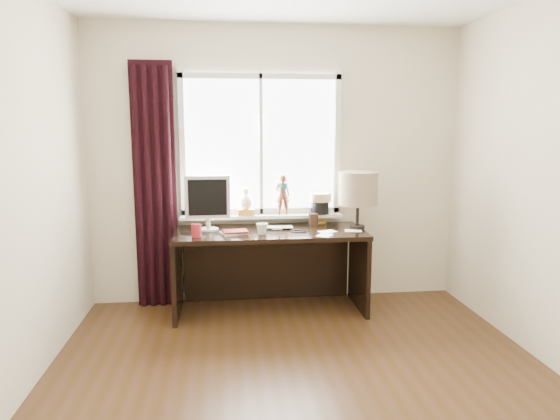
{
  "coord_description": "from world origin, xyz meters",
  "views": [
    {
      "loc": [
        -0.49,
        -2.72,
        1.67
      ],
      "look_at": [
        -0.05,
        1.25,
        1.0
      ],
      "focal_mm": 32.0,
      "sensor_mm": 36.0,
      "label": 1
    }
  ],
  "objects": [
    {
      "name": "mug",
      "position": [
        -0.18,
        1.49,
        0.8
      ],
      "size": [
        0.12,
        0.12,
        0.1
      ],
      "primitive_type": "imported",
      "rotation": [
        0.0,
        0.0,
        0.28
      ],
      "color": "white",
      "rests_on": "desk"
    },
    {
      "name": "desk",
      "position": [
        -0.1,
        1.73,
        0.51
      ],
      "size": [
        1.7,
        0.7,
        0.75
      ],
      "color": "black",
      "rests_on": "floor"
    },
    {
      "name": "monitor",
      "position": [
        -0.65,
        1.71,
        1.03
      ],
      "size": [
        0.4,
        0.18,
        0.49
      ],
      "color": "beige",
      "rests_on": "desk"
    },
    {
      "name": "floor",
      "position": [
        0.0,
        0.0,
        0.0
      ],
      "size": [
        3.5,
        4.0,
        0.0
      ],
      "primitive_type": "cube",
      "color": "#432918",
      "rests_on": "ground"
    },
    {
      "name": "wall_back",
      "position": [
        0.0,
        2.0,
        1.3
      ],
      "size": [
        3.5,
        0.0,
        2.6
      ],
      "primitive_type": "cube",
      "rotation": [
        1.57,
        0.0,
        0.0
      ],
      "color": "beige",
      "rests_on": "ground"
    },
    {
      "name": "icon_frame",
      "position": [
        0.42,
        1.92,
        0.81
      ],
      "size": [
        0.1,
        0.03,
        0.13
      ],
      "color": "gold",
      "rests_on": "desk"
    },
    {
      "name": "window",
      "position": [
        -0.12,
        1.95,
        1.31
      ],
      "size": [
        1.52,
        0.21,
        1.4
      ],
      "color": "white",
      "rests_on": "ground"
    },
    {
      "name": "notebook_stack",
      "position": [
        -0.42,
        1.52,
        0.77
      ],
      "size": [
        0.26,
        0.22,
        0.03
      ],
      "color": "beige",
      "rests_on": "desk"
    },
    {
      "name": "laptop",
      "position": [
        -0.03,
        1.7,
        0.76
      ],
      "size": [
        0.31,
        0.21,
        0.02
      ],
      "primitive_type": "imported",
      "rotation": [
        0.0,
        0.0,
        -0.08
      ],
      "color": "silver",
      "rests_on": "desk"
    },
    {
      "name": "desk_cables",
      "position": [
        0.13,
        1.6,
        0.75
      ],
      "size": [
        0.24,
        0.27,
        0.01
      ],
      "color": "black",
      "rests_on": "desk"
    },
    {
      "name": "table_lamp",
      "position": [
        0.7,
        1.63,
        1.11
      ],
      "size": [
        0.35,
        0.35,
        0.52
      ],
      "color": "black",
      "rests_on": "desk"
    },
    {
      "name": "red_cup",
      "position": [
        -0.74,
        1.45,
        0.8
      ],
      "size": [
        0.08,
        0.08,
        0.11
      ],
      "primitive_type": "cylinder",
      "color": "maroon",
      "rests_on": "desk"
    },
    {
      "name": "curtain",
      "position": [
        -1.13,
        1.91,
        1.12
      ],
      "size": [
        0.38,
        0.09,
        2.25
      ],
      "color": "black",
      "rests_on": "floor"
    },
    {
      "name": "brush_holder",
      "position": [
        0.33,
        1.8,
        0.81
      ],
      "size": [
        0.09,
        0.09,
        0.25
      ],
      "color": "black",
      "rests_on": "desk"
    },
    {
      "name": "loose_papers",
      "position": [
        0.47,
        1.48,
        0.75
      ],
      "size": [
        0.46,
        0.32,
        0.0
      ],
      "color": "white",
      "rests_on": "desk"
    },
    {
      "name": "wall_front",
      "position": [
        0.0,
        -2.0,
        1.3
      ],
      "size": [
        3.5,
        0.0,
        2.6
      ],
      "primitive_type": "cube",
      "rotation": [
        1.57,
        0.0,
        0.0
      ],
      "color": "beige",
      "rests_on": "ground"
    }
  ]
}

